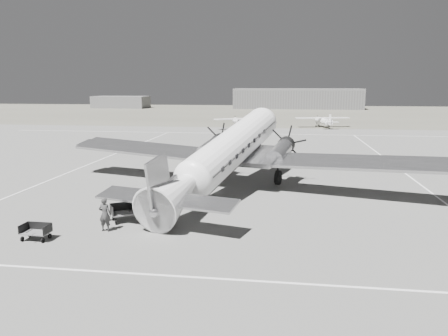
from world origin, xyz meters
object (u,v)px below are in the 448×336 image
at_px(hangar_main, 297,99).
at_px(ground_crew, 105,214).
at_px(light_plane_right, 323,122).
at_px(baggage_cart_far, 36,232).
at_px(shed_secondary, 121,102).
at_px(dc3_airliner, 228,154).
at_px(ramp_agent, 140,202).
at_px(light_plane_left, 244,123).
at_px(passenger, 159,192).
at_px(baggage_cart_near, 126,212).

xyz_separation_m(hangar_main, ground_crew, (-13.21, -128.99, -2.36)).
height_order(light_plane_right, baggage_cart_far, light_plane_right).
bearing_deg(hangar_main, shed_secondary, -175.24).
bearing_deg(ground_crew, hangar_main, -93.35).
relative_size(dc3_airliner, ramp_agent, 19.02).
height_order(light_plane_left, ground_crew, light_plane_left).
bearing_deg(light_plane_left, shed_secondary, 93.63).
bearing_deg(light_plane_right, shed_secondary, 121.72).
height_order(light_plane_right, passenger, light_plane_right).
distance_m(shed_secondary, dc3_airliner, 125.84).
height_order(hangar_main, baggage_cart_near, hangar_main).
height_order(hangar_main, baggage_cart_far, hangar_main).
distance_m(dc3_airliner, baggage_cart_near, 9.38).
relative_size(light_plane_left, ground_crew, 5.71).
distance_m(light_plane_left, light_plane_right, 15.15).
bearing_deg(baggage_cart_near, light_plane_left, 56.06).
xyz_separation_m(shed_secondary, baggage_cart_far, (43.83, -125.79, -1.59)).
bearing_deg(passenger, light_plane_left, -18.46).
height_order(light_plane_right, ground_crew, light_plane_right).
relative_size(baggage_cart_far, ground_crew, 0.78).
relative_size(hangar_main, light_plane_left, 3.93).
xyz_separation_m(baggage_cart_near, ground_crew, (-0.50, -1.86, 0.42)).
distance_m(light_plane_left, ground_crew, 56.57).
height_order(ground_crew, passenger, passenger).
bearing_deg(light_plane_left, baggage_cart_near, -123.90).
bearing_deg(baggage_cart_far, light_plane_right, 74.47).
bearing_deg(ramp_agent, passenger, -18.51).
bearing_deg(baggage_cart_near, hangar_main, 51.97).
bearing_deg(light_plane_left, dc3_airliner, -118.19).
bearing_deg(passenger, ramp_agent, 147.31).
height_order(shed_secondary, light_plane_left, shed_secondary).
xyz_separation_m(hangar_main, baggage_cart_far, (-16.17, -130.79, -2.89)).
relative_size(baggage_cart_far, passenger, 0.77).
height_order(dc3_airliner, ground_crew, dc3_airliner).
bearing_deg(ground_crew, passenger, -102.45).
relative_size(light_plane_left, passenger, 5.65).
bearing_deg(light_plane_left, hangar_main, 48.97).
distance_m(light_plane_left, passenger, 51.24).
bearing_deg(ground_crew, light_plane_right, -102.44).
bearing_deg(baggage_cart_near, passenger, 42.74).
bearing_deg(hangar_main, ramp_agent, -95.60).
relative_size(baggage_cart_near, baggage_cart_far, 1.24).
height_order(hangar_main, light_plane_right, hangar_main).
distance_m(shed_secondary, ground_crew, 132.53).
xyz_separation_m(hangar_main, baggage_cart_near, (-12.71, -127.13, -2.79)).
bearing_deg(passenger, baggage_cart_near, 147.31).
bearing_deg(baggage_cart_near, ground_crew, -137.26).
relative_size(dc3_airliner, ground_crew, 16.06).
bearing_deg(shed_secondary, dc3_airliner, -65.49).
relative_size(hangar_main, passenger, 22.22).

